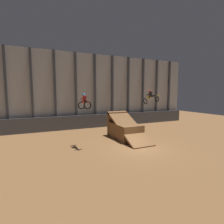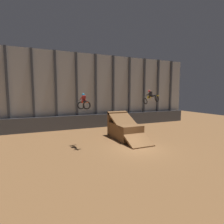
% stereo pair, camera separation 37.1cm
% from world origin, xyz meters
% --- Properties ---
extents(ground_plane, '(60.00, 60.00, 0.00)m').
position_xyz_m(ground_plane, '(0.00, 0.00, 0.00)').
color(ground_plane, brown).
extents(arena_back_wall, '(32.00, 0.40, 10.43)m').
position_xyz_m(arena_back_wall, '(0.00, 11.62, 5.22)').
color(arena_back_wall, '#ADB2B7').
rests_on(arena_back_wall, ground_plane).
extents(lower_barrier, '(31.36, 0.20, 1.87)m').
position_xyz_m(lower_barrier, '(0.00, 10.74, 0.93)').
color(lower_barrier, '#474C56').
rests_on(lower_barrier, ground_plane).
extents(dirt_ramp, '(2.40, 5.90, 2.86)m').
position_xyz_m(dirt_ramp, '(0.71, 3.97, 0.96)').
color(dirt_ramp, brown).
rests_on(dirt_ramp, ground_plane).
extents(rider_bike_left_air, '(0.90, 1.78, 1.49)m').
position_xyz_m(rider_bike_left_air, '(-4.10, 2.58, 4.01)').
color(rider_bike_left_air, black).
extents(rider_bike_right_air, '(1.30, 1.79, 1.59)m').
position_xyz_m(rider_bike_right_air, '(3.11, 2.52, 4.40)').
color(rider_bike_right_air, black).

